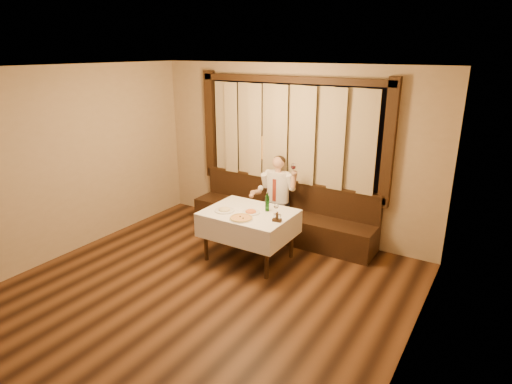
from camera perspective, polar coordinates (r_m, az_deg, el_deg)
The scene contains 10 objects.
room at distance 5.42m, azimuth -5.16°, elevation 2.35°, with size 5.01×6.01×2.81m.
banquette at distance 7.21m, azimuth 3.44°, elevation -3.43°, with size 3.20×0.61×0.94m.
dining_table at distance 6.26m, azimuth -0.96°, elevation -3.53°, with size 1.27×0.97×0.76m.
pizza at distance 5.95m, azimuth -1.99°, elevation -3.50°, with size 0.33×0.33×0.04m.
pasta_red at distance 6.16m, azimuth -0.70°, elevation -2.49°, with size 0.26×0.26×0.09m.
pasta_cream at distance 6.24m, azimuth -4.24°, elevation -2.21°, with size 0.29×0.29×0.10m.
green_bottle at distance 6.21m, azimuth 1.50°, elevation -1.48°, with size 0.06×0.06×0.29m.
table_wine_glass at distance 6.04m, azimuth 2.71°, elevation -1.97°, with size 0.07×0.07×0.18m.
cruet_caddy at distance 5.86m, azimuth 2.82°, elevation -3.52°, with size 0.13×0.08×0.13m.
seated_man at distance 7.00m, azimuth 2.70°, elevation 0.16°, with size 0.74×0.55×1.36m.
Camera 1 is at (3.13, -3.19, 3.00)m, focal length 30.00 mm.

